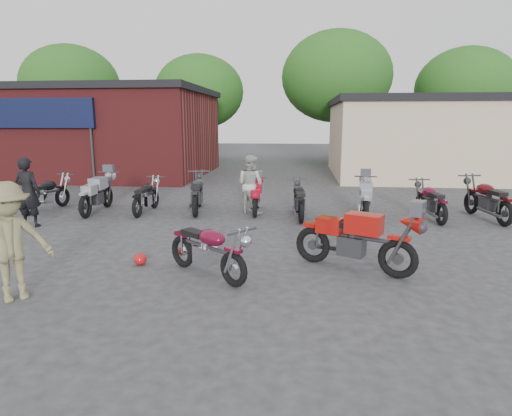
# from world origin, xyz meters

# --- Properties ---
(ground) EXTENTS (90.00, 90.00, 0.00)m
(ground) POSITION_xyz_m (0.00, 0.00, 0.00)
(ground) COLOR #2F2F31
(brick_building) EXTENTS (12.00, 8.00, 4.00)m
(brick_building) POSITION_xyz_m (-9.00, 14.00, 2.00)
(brick_building) COLOR maroon
(brick_building) RESTS_ON ground
(stucco_building) EXTENTS (10.00, 8.00, 3.50)m
(stucco_building) POSITION_xyz_m (8.50, 15.00, 1.75)
(stucco_building) COLOR tan
(stucco_building) RESTS_ON ground
(tree_0) EXTENTS (6.56, 6.56, 8.20)m
(tree_0) POSITION_xyz_m (-14.00, 22.00, 4.10)
(tree_0) COLOR #1C4A13
(tree_0) RESTS_ON ground
(tree_1) EXTENTS (5.92, 5.92, 7.40)m
(tree_1) POSITION_xyz_m (-5.00, 22.00, 3.70)
(tree_1) COLOR #1C4A13
(tree_1) RESTS_ON ground
(tree_2) EXTENTS (7.04, 7.04, 8.80)m
(tree_2) POSITION_xyz_m (4.00, 22.00, 4.40)
(tree_2) COLOR #1C4A13
(tree_2) RESTS_ON ground
(tree_3) EXTENTS (6.08, 6.08, 7.60)m
(tree_3) POSITION_xyz_m (12.00, 22.00, 3.80)
(tree_3) COLOR #1C4A13
(tree_3) RESTS_ON ground
(vintage_motorcycle) EXTENTS (1.90, 1.68, 1.11)m
(vintage_motorcycle) POSITION_xyz_m (0.26, 0.03, 0.56)
(vintage_motorcycle) COLOR #5A0B20
(vintage_motorcycle) RESTS_ON ground
(sportbike) EXTENTS (2.31, 1.65, 1.29)m
(sportbike) POSITION_xyz_m (2.86, 0.64, 0.64)
(sportbike) COLOR red
(sportbike) RESTS_ON ground
(helmet) EXTENTS (0.31, 0.31, 0.23)m
(helmet) POSITION_xyz_m (-1.16, 0.51, 0.11)
(helmet) COLOR #AD1213
(helmet) RESTS_ON ground
(person_dark) EXTENTS (0.67, 0.45, 1.80)m
(person_dark) POSITION_xyz_m (-5.10, 3.16, 0.90)
(person_dark) COLOR black
(person_dark) RESTS_ON ground
(person_light) EXTENTS (1.06, 1.01, 1.73)m
(person_light) POSITION_xyz_m (0.38, 5.32, 0.86)
(person_light) COLOR #AEAEAA
(person_light) RESTS_ON ground
(person_tan) EXTENTS (1.32, 1.30, 1.82)m
(person_tan) POSITION_xyz_m (-2.47, -1.22, 0.91)
(person_tan) COLOR olive
(person_tan) RESTS_ON ground
(row_bike_0) EXTENTS (0.97, 2.04, 1.13)m
(row_bike_0) POSITION_xyz_m (-5.82, 5.08, 0.57)
(row_bike_0) COLOR black
(row_bike_0) RESTS_ON ground
(row_bike_1) EXTENTS (0.80, 2.16, 1.23)m
(row_bike_1) POSITION_xyz_m (-4.18, 5.02, 0.62)
(row_bike_1) COLOR #9B9FA9
(row_bike_1) RESTS_ON ground
(row_bike_2) EXTENTS (0.65, 1.88, 1.09)m
(row_bike_2) POSITION_xyz_m (-2.71, 5.13, 0.54)
(row_bike_2) COLOR black
(row_bike_2) RESTS_ON ground
(row_bike_3) EXTENTS (1.06, 2.24, 1.25)m
(row_bike_3) POSITION_xyz_m (-1.24, 5.43, 0.63)
(row_bike_3) COLOR black
(row_bike_3) RESTS_ON ground
(row_bike_4) EXTENTS (0.69, 1.85, 1.06)m
(row_bike_4) POSITION_xyz_m (0.55, 5.48, 0.53)
(row_bike_4) COLOR #A80E22
(row_bike_4) RESTS_ON ground
(row_bike_5) EXTENTS (0.80, 1.98, 1.12)m
(row_bike_5) POSITION_xyz_m (1.81, 4.94, 0.56)
(row_bike_5) COLOR black
(row_bike_5) RESTS_ON ground
(row_bike_6) EXTENTS (0.90, 2.10, 1.18)m
(row_bike_6) POSITION_xyz_m (3.68, 5.16, 0.59)
(row_bike_6) COLOR #8F949C
(row_bike_6) RESTS_ON ground
(row_bike_7) EXTENTS (0.86, 2.00, 1.12)m
(row_bike_7) POSITION_xyz_m (5.43, 5.09, 0.56)
(row_bike_7) COLOR #550A21
(row_bike_7) RESTS_ON ground
(row_bike_8) EXTENTS (1.06, 2.24, 1.25)m
(row_bike_8) POSITION_xyz_m (6.97, 5.22, 0.62)
(row_bike_8) COLOR #49090C
(row_bike_8) RESTS_ON ground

